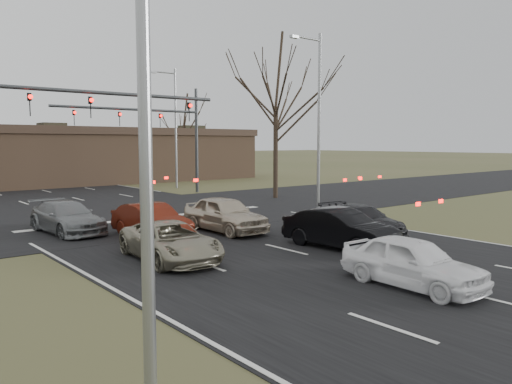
% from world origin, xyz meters
% --- Properties ---
extents(ground, '(360.00, 360.00, 0.00)m').
position_xyz_m(ground, '(0.00, 0.00, 0.00)').
color(ground, '#464C28').
rests_on(ground, ground).
extents(road_cross, '(200.00, 14.00, 0.02)m').
position_xyz_m(road_cross, '(0.00, 15.00, 0.01)').
color(road_cross, black).
rests_on(road_cross, ground).
extents(building, '(42.40, 10.40, 5.30)m').
position_xyz_m(building, '(2.00, 38.00, 2.67)').
color(building, brown).
rests_on(building, ground).
extents(mast_arm_near, '(12.12, 0.24, 8.00)m').
position_xyz_m(mast_arm_near, '(-5.23, 13.00, 5.07)').
color(mast_arm_near, '#383A3D').
rests_on(mast_arm_near, ground).
extents(mast_arm_far, '(11.12, 0.24, 8.00)m').
position_xyz_m(mast_arm_far, '(6.18, 23.00, 5.02)').
color(mast_arm_far, '#383A3D').
rests_on(mast_arm_far, ground).
extents(streetlight_left, '(2.34, 0.25, 10.00)m').
position_xyz_m(streetlight_left, '(-8.82, -4.00, 5.59)').
color(streetlight_left, gray).
rests_on(streetlight_left, ground).
extents(streetlight_right_near, '(2.34, 0.25, 10.00)m').
position_xyz_m(streetlight_right_near, '(8.82, 10.00, 5.59)').
color(streetlight_right_near, gray).
rests_on(streetlight_right_near, ground).
extents(streetlight_right_far, '(2.34, 0.25, 10.00)m').
position_xyz_m(streetlight_right_far, '(9.32, 27.00, 5.59)').
color(streetlight_right_far, gray).
rests_on(streetlight_right_far, ground).
extents(tree_right_near, '(6.90, 6.90, 11.50)m').
position_xyz_m(tree_right_near, '(11.00, 16.00, 8.90)').
color(tree_right_near, black).
rests_on(tree_right_near, ground).
extents(tree_right_far, '(5.40, 5.40, 9.00)m').
position_xyz_m(tree_right_far, '(15.00, 35.00, 6.96)').
color(tree_right_far, black).
rests_on(tree_right_far, ground).
extents(car_silver_suv, '(2.46, 4.71, 1.27)m').
position_xyz_m(car_silver_suv, '(-4.00, 4.27, 0.63)').
color(car_silver_suv, gray).
rests_on(car_silver_suv, ground).
extents(car_white_sedan, '(1.72, 4.06, 1.37)m').
position_xyz_m(car_white_sedan, '(-0.52, -2.54, 0.68)').
color(car_white_sedan, white).
rests_on(car_white_sedan, ground).
extents(car_black_hatch, '(1.93, 4.55, 1.46)m').
position_xyz_m(car_black_hatch, '(1.72, 1.95, 0.73)').
color(car_black_hatch, black).
rests_on(car_black_hatch, ground).
extents(car_charcoal_sedan, '(2.28, 4.41, 1.22)m').
position_xyz_m(car_charcoal_sedan, '(4.62, 3.25, 0.61)').
color(car_charcoal_sedan, black).
rests_on(car_charcoal_sedan, ground).
extents(car_grey_ahead, '(2.28, 4.81, 1.35)m').
position_xyz_m(car_grey_ahead, '(-4.92, 11.52, 0.68)').
color(car_grey_ahead, slate).
rests_on(car_grey_ahead, ground).
extents(car_red_ahead, '(1.71, 4.32, 1.40)m').
position_xyz_m(car_red_ahead, '(-2.67, 8.14, 0.70)').
color(car_red_ahead, '#51160B').
rests_on(car_red_ahead, ground).
extents(car_silver_ahead, '(1.87, 4.55, 1.54)m').
position_xyz_m(car_silver_ahead, '(0.50, 7.45, 0.77)').
color(car_silver_ahead, beige).
rests_on(car_silver_ahead, ground).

